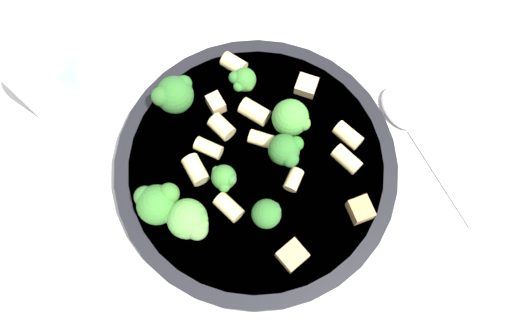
# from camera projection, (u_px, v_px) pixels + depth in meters

# --- Properties ---
(ground_plane) EXTENTS (2.00, 2.00, 0.00)m
(ground_plane) POSITION_uv_depth(u_px,v_px,m) (256.00, 172.00, 0.51)
(ground_plane) COLOR beige
(pasta_bowl) EXTENTS (0.28, 0.28, 0.03)m
(pasta_bowl) POSITION_uv_depth(u_px,v_px,m) (256.00, 167.00, 0.49)
(pasta_bowl) COLOR black
(pasta_bowl) RESTS_ON ground_plane
(broccoli_floret_0) EXTENTS (0.03, 0.03, 0.03)m
(broccoli_floret_0) POSITION_uv_depth(u_px,v_px,m) (243.00, 80.00, 0.49)
(broccoli_floret_0) COLOR #84AD60
(broccoli_floret_0) RESTS_ON pasta_bowl
(broccoli_floret_1) EXTENTS (0.04, 0.04, 0.04)m
(broccoli_floret_1) POSITION_uv_depth(u_px,v_px,m) (174.00, 94.00, 0.48)
(broccoli_floret_1) COLOR #9EC175
(broccoli_floret_1) RESTS_ON pasta_bowl
(broccoli_floret_2) EXTENTS (0.04, 0.04, 0.04)m
(broccoli_floret_2) POSITION_uv_depth(u_px,v_px,m) (292.00, 118.00, 0.48)
(broccoli_floret_2) COLOR #84AD60
(broccoli_floret_2) RESTS_ON pasta_bowl
(broccoli_floret_3) EXTENTS (0.03, 0.03, 0.03)m
(broccoli_floret_3) POSITION_uv_depth(u_px,v_px,m) (286.00, 150.00, 0.47)
(broccoli_floret_3) COLOR #9EC175
(broccoli_floret_3) RESTS_ON pasta_bowl
(broccoli_floret_4) EXTENTS (0.04, 0.04, 0.04)m
(broccoli_floret_4) POSITION_uv_depth(u_px,v_px,m) (157.00, 203.00, 0.45)
(broccoli_floret_4) COLOR #9EC175
(broccoli_floret_4) RESTS_ON pasta_bowl
(broccoli_floret_5) EXTENTS (0.03, 0.03, 0.04)m
(broccoli_floret_5) POSITION_uv_depth(u_px,v_px,m) (267.00, 213.00, 0.45)
(broccoli_floret_5) COLOR #9EC175
(broccoli_floret_5) RESTS_ON pasta_bowl
(broccoli_floret_6) EXTENTS (0.04, 0.04, 0.04)m
(broccoli_floret_6) POSITION_uv_depth(u_px,v_px,m) (190.00, 220.00, 0.44)
(broccoli_floret_6) COLOR #9EC175
(broccoli_floret_6) RESTS_ON pasta_bowl
(broccoli_floret_7) EXTENTS (0.02, 0.03, 0.03)m
(broccoli_floret_7) POSITION_uv_depth(u_px,v_px,m) (224.00, 178.00, 0.46)
(broccoli_floret_7) COLOR #93B766
(broccoli_floret_7) RESTS_ON pasta_bowl
(rigatoni_0) EXTENTS (0.02, 0.03, 0.02)m
(rigatoni_0) POSITION_uv_depth(u_px,v_px,m) (255.00, 112.00, 0.49)
(rigatoni_0) COLOR #E0C67F
(rigatoni_0) RESTS_ON pasta_bowl
(rigatoni_1) EXTENTS (0.02, 0.03, 0.02)m
(rigatoni_1) POSITION_uv_depth(u_px,v_px,m) (196.00, 170.00, 0.47)
(rigatoni_1) COLOR #E0C67F
(rigatoni_1) RESTS_ON pasta_bowl
(rigatoni_2) EXTENTS (0.02, 0.02, 0.01)m
(rigatoni_2) POSITION_uv_depth(u_px,v_px,m) (294.00, 180.00, 0.47)
(rigatoni_2) COLOR #E0C67F
(rigatoni_2) RESTS_ON pasta_bowl
(rigatoni_3) EXTENTS (0.02, 0.03, 0.02)m
(rigatoni_3) POSITION_uv_depth(u_px,v_px,m) (229.00, 207.00, 0.46)
(rigatoni_3) COLOR #E0C67F
(rigatoni_3) RESTS_ON pasta_bowl
(rigatoni_4) EXTENTS (0.02, 0.03, 0.02)m
(rigatoni_4) POSITION_uv_depth(u_px,v_px,m) (348.00, 135.00, 0.49)
(rigatoni_4) COLOR #E0C67F
(rigatoni_4) RESTS_ON pasta_bowl
(rigatoni_5) EXTENTS (0.02, 0.03, 0.02)m
(rigatoni_5) POSITION_uv_depth(u_px,v_px,m) (347.00, 159.00, 0.48)
(rigatoni_5) COLOR #E0C67F
(rigatoni_5) RESTS_ON pasta_bowl
(rigatoni_6) EXTENTS (0.02, 0.03, 0.01)m
(rigatoni_6) POSITION_uv_depth(u_px,v_px,m) (208.00, 148.00, 0.48)
(rigatoni_6) COLOR #E0C67F
(rigatoni_6) RESTS_ON pasta_bowl
(rigatoni_7) EXTENTS (0.02, 0.03, 0.01)m
(rigatoni_7) POSITION_uv_depth(u_px,v_px,m) (262.00, 139.00, 0.48)
(rigatoni_7) COLOR #E0C67F
(rigatoni_7) RESTS_ON pasta_bowl
(rigatoni_8) EXTENTS (0.02, 0.02, 0.02)m
(rigatoni_8) POSITION_uv_depth(u_px,v_px,m) (220.00, 128.00, 0.49)
(rigatoni_8) COLOR #E0C67F
(rigatoni_8) RESTS_ON pasta_bowl
(rigatoni_9) EXTENTS (0.02, 0.03, 0.02)m
(rigatoni_9) POSITION_uv_depth(u_px,v_px,m) (234.00, 64.00, 0.51)
(rigatoni_9) COLOR #E0C67F
(rigatoni_9) RESTS_ON pasta_bowl
(chicken_chunk_0) EXTENTS (0.03, 0.03, 0.02)m
(chicken_chunk_0) POSITION_uv_depth(u_px,v_px,m) (360.00, 210.00, 0.46)
(chicken_chunk_0) COLOR #A87A4C
(chicken_chunk_0) RESTS_ON pasta_bowl
(chicken_chunk_1) EXTENTS (0.03, 0.03, 0.01)m
(chicken_chunk_1) POSITION_uv_depth(u_px,v_px,m) (306.00, 86.00, 0.50)
(chicken_chunk_1) COLOR tan
(chicken_chunk_1) RESTS_ON pasta_bowl
(chicken_chunk_2) EXTENTS (0.02, 0.02, 0.02)m
(chicken_chunk_2) POSITION_uv_depth(u_px,v_px,m) (216.00, 104.00, 0.50)
(chicken_chunk_2) COLOR tan
(chicken_chunk_2) RESTS_ON pasta_bowl
(chicken_chunk_3) EXTENTS (0.02, 0.02, 0.02)m
(chicken_chunk_3) POSITION_uv_depth(u_px,v_px,m) (292.00, 255.00, 0.45)
(chicken_chunk_3) COLOR tan
(chicken_chunk_3) RESTS_ON pasta_bowl
(drinking_glass) EXTENTS (0.08, 0.08, 0.09)m
(drinking_glass) POSITION_uv_depth(u_px,v_px,m) (53.00, 76.00, 0.50)
(drinking_glass) COLOR silver
(drinking_glass) RESTS_ON ground_plane
(spoon) EXTENTS (0.07, 0.17, 0.01)m
(spoon) POSITION_uv_depth(u_px,v_px,m) (411.00, 125.00, 0.52)
(spoon) COLOR #B2B2B7
(spoon) RESTS_ON ground_plane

